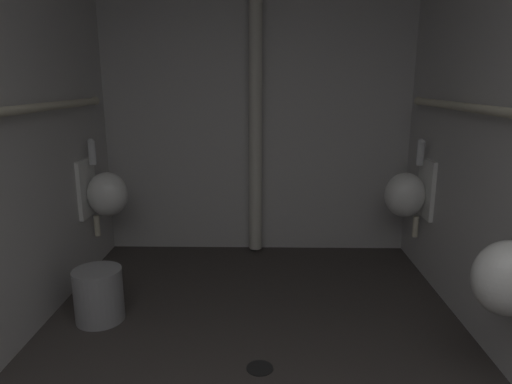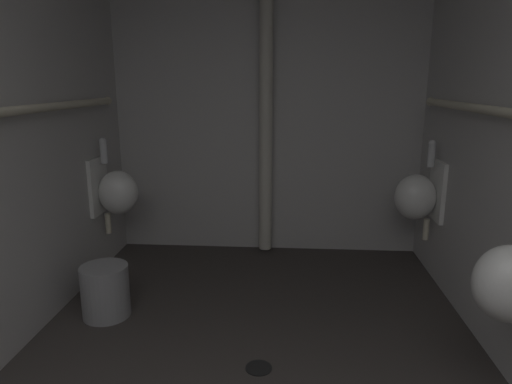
# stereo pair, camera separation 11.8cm
# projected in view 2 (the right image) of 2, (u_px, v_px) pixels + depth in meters

# --- Properties ---
(wall_back) EXTENTS (2.71, 0.06, 2.60)m
(wall_back) POSITION_uv_depth(u_px,v_px,m) (268.00, 101.00, 3.84)
(wall_back) COLOR #BBB9B7
(wall_back) RESTS_ON ground
(urinal_left_mid) EXTENTS (0.32, 0.30, 0.76)m
(urinal_left_mid) POSITION_uv_depth(u_px,v_px,m) (115.00, 191.00, 3.52)
(urinal_left_mid) COLOR white
(urinal_right_far) EXTENTS (0.32, 0.30, 0.76)m
(urinal_right_far) POSITION_uv_depth(u_px,v_px,m) (418.00, 196.00, 3.38)
(urinal_right_far) COLOR white
(standpipe_back_wall) EXTENTS (0.11, 0.11, 2.55)m
(standpipe_back_wall) POSITION_uv_depth(u_px,v_px,m) (266.00, 102.00, 3.74)
(standpipe_back_wall) COLOR beige
(standpipe_back_wall) RESTS_ON ground
(floor_drain) EXTENTS (0.14, 0.14, 0.01)m
(floor_drain) POSITION_uv_depth(u_px,v_px,m) (259.00, 367.00, 2.39)
(floor_drain) COLOR black
(floor_drain) RESTS_ON ground
(waste_bin) EXTENTS (0.30, 0.30, 0.34)m
(waste_bin) POSITION_uv_depth(u_px,v_px,m) (105.00, 291.00, 2.89)
(waste_bin) COLOR gray
(waste_bin) RESTS_ON ground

